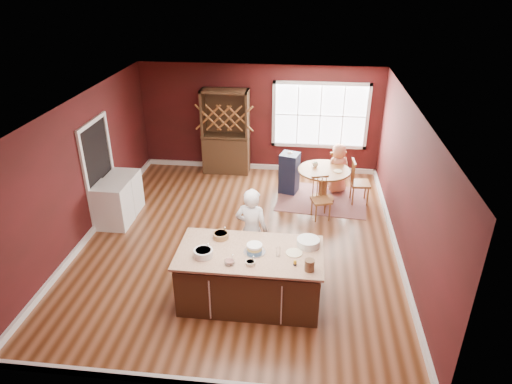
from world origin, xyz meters
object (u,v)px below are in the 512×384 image
at_px(baker, 252,231).
at_px(chair_east, 360,182).
at_px(chair_north, 335,168).
at_px(toddler, 291,159).
at_px(kitchen_island, 250,277).
at_px(hutch, 226,132).
at_px(washer, 113,205).
at_px(layer_cake, 254,248).
at_px(dining_table, 323,178).
at_px(seated_woman, 338,168).
at_px(chair_south, 321,199).
at_px(high_chair, 289,172).
at_px(dryer, 125,192).

xyz_separation_m(baker, chair_east, (2.09, 2.79, -0.28)).
bearing_deg(chair_north, toddler, 5.77).
distance_m(kitchen_island, hutch, 5.13).
height_order(baker, hutch, hutch).
bearing_deg(kitchen_island, washer, 146.84).
xyz_separation_m(baker, toddler, (0.52, 3.17, 0.02)).
bearing_deg(hutch, layer_cake, -75.21).
bearing_deg(dining_table, toddler, 154.98).
relative_size(baker, hutch, 0.74).
distance_m(seated_woman, hutch, 2.94).
xyz_separation_m(baker, hutch, (-1.16, 4.14, 0.27)).
bearing_deg(chair_north, kitchen_island, 56.39).
xyz_separation_m(dining_table, chair_east, (0.81, -0.03, -0.02)).
relative_size(dining_table, chair_east, 1.14).
height_order(baker, chair_south, baker).
height_order(layer_cake, toddler, layer_cake).
distance_m(baker, high_chair, 3.20).
relative_size(layer_cake, chair_south, 0.36).
distance_m(layer_cake, dryer, 4.13).
bearing_deg(chair_north, chair_east, 109.78).
relative_size(layer_cake, seated_woman, 0.29).
height_order(chair_south, high_chair, high_chair).
height_order(baker, seated_woman, baker).
xyz_separation_m(dining_table, high_chair, (-0.78, 0.32, -0.03)).
height_order(kitchen_island, dining_table, kitchen_island).
bearing_deg(toddler, washer, -150.62).
height_order(chair_south, chair_north, chair_north).
relative_size(kitchen_island, washer, 2.44).
xyz_separation_m(toddler, dryer, (-3.51, -1.33, -0.37)).
bearing_deg(chair_south, chair_north, 60.63).
xyz_separation_m(baker, chair_north, (1.56, 3.56, -0.31)).
height_order(dining_table, washer, washer).
bearing_deg(chair_south, baker, -139.07).
bearing_deg(layer_cake, chair_east, 61.59).
bearing_deg(seated_woman, toddler, -20.01).
height_order(dining_table, hutch, hutch).
xyz_separation_m(chair_east, high_chair, (-1.59, 0.35, -0.01)).
distance_m(chair_south, dryer, 4.21).
xyz_separation_m(chair_east, chair_south, (-0.87, -0.82, -0.05)).
height_order(dining_table, layer_cake, layer_cake).
distance_m(baker, chair_south, 2.34).
bearing_deg(chair_south, dryer, 164.46).
relative_size(kitchen_island, layer_cake, 6.61).
height_order(kitchen_island, seated_woman, seated_woman).
height_order(baker, toddler, baker).
relative_size(toddler, hutch, 0.12).
bearing_deg(chair_north, baker, 51.61).
xyz_separation_m(chair_south, chair_north, (0.34, 1.59, 0.02)).
relative_size(chair_north, toddler, 3.73).
bearing_deg(hutch, dining_table, -28.37).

